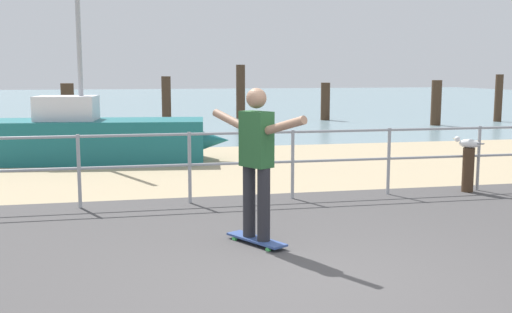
# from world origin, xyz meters

# --- Properties ---
(beach_strip) EXTENTS (24.00, 6.00, 0.04)m
(beach_strip) POSITION_xyz_m (0.00, 7.00, 0.00)
(beach_strip) COLOR tan
(beach_strip) RESTS_ON ground
(sea_surface) EXTENTS (72.00, 50.00, 0.04)m
(sea_surface) POSITION_xyz_m (0.00, 35.00, 0.00)
(sea_surface) COLOR #75939E
(sea_surface) RESTS_ON ground
(railing_fence) EXTENTS (12.29, 0.05, 1.05)m
(railing_fence) POSITION_xyz_m (-0.77, 3.60, 0.70)
(railing_fence) COLOR #9EA0A5
(railing_fence) RESTS_ON ground
(sailboat) EXTENTS (5.05, 1.94, 4.44)m
(sailboat) POSITION_xyz_m (-2.08, 8.02, 0.52)
(sailboat) COLOR #19666B
(sailboat) RESTS_ON ground
(skateboard) EXTENTS (0.57, 0.79, 0.08)m
(skateboard) POSITION_xyz_m (-0.28, 1.34, 0.07)
(skateboard) COLOR #334C8C
(skateboard) RESTS_ON ground
(skateboarder) EXTENTS (0.79, 1.30, 1.65)m
(skateboarder) POSITION_xyz_m (-0.28, 1.34, 1.02)
(skateboarder) COLOR #26262B
(skateboarder) RESTS_ON skateboard
(bollard_short) EXTENTS (0.18, 0.18, 0.72)m
(bollard_short) POSITION_xyz_m (3.60, 3.53, 0.36)
(bollard_short) COLOR #422D1E
(bollard_short) RESTS_ON ground
(seagull) EXTENTS (0.37, 0.39, 0.18)m
(seagull) POSITION_xyz_m (3.59, 3.54, 0.79)
(seagull) COLOR white
(seagull) RESTS_ON bollard_short
(groyne_post_1) EXTENTS (0.37, 0.37, 1.56)m
(groyne_post_1) POSITION_xyz_m (-3.26, 13.23, 0.78)
(groyne_post_1) COLOR #422D1E
(groyne_post_1) RESTS_ON ground
(groyne_post_2) EXTENTS (0.33, 0.33, 1.72)m
(groyne_post_2) POSITION_xyz_m (-0.20, 17.14, 0.86)
(groyne_post_2) COLOR #422D1E
(groyne_post_2) RESTS_ON ground
(groyne_post_3) EXTENTS (0.36, 0.36, 2.15)m
(groyne_post_3) POSITION_xyz_m (2.86, 18.98, 1.07)
(groyne_post_3) COLOR #422D1E
(groyne_post_3) RESTS_ON ground
(groyne_post_4) EXTENTS (0.35, 0.35, 1.46)m
(groyne_post_4) POSITION_xyz_m (5.91, 17.54, 0.73)
(groyne_post_4) COLOR #422D1E
(groyne_post_4) RESTS_ON ground
(groyne_post_5) EXTENTS (0.35, 0.35, 1.59)m
(groyne_post_5) POSITION_xyz_m (8.97, 14.55, 0.79)
(groyne_post_5) COLOR #422D1E
(groyne_post_5) RESTS_ON ground
(groyne_post_6) EXTENTS (0.28, 0.28, 1.78)m
(groyne_post_6) POSITION_xyz_m (12.03, 15.51, 0.89)
(groyne_post_6) COLOR #422D1E
(groyne_post_6) RESTS_ON ground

